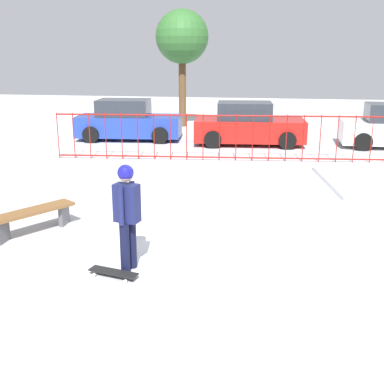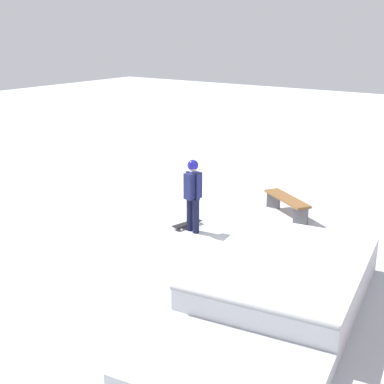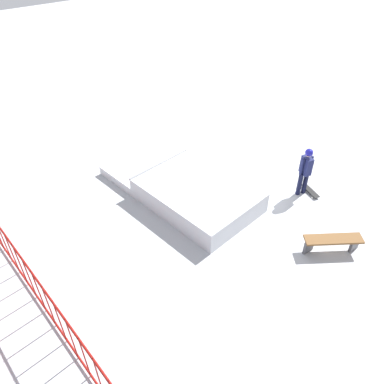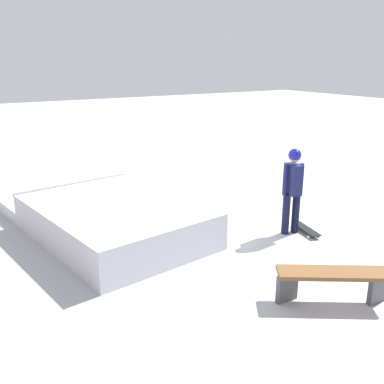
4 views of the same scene
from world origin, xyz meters
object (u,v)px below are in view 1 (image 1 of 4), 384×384
object	(u,v)px
skateboard	(113,272)
parked_car_red	(248,126)
skate_ramp	(264,200)
parked_car_blue	(128,122)
park_bench	(34,215)
skater	(127,210)
distant_tree	(182,38)

from	to	relation	value
skateboard	parked_car_red	bearing A→B (deg)	-83.32
skate_ramp	parked_car_red	distance (m)	8.37
skate_ramp	parked_car_blue	bearing A→B (deg)	114.39
park_bench	parked_car_red	size ratio (longest dim) A/B	0.37
skater	park_bench	size ratio (longest dim) A/B	1.11
skateboard	distant_tree	size ratio (longest dim) A/B	0.16
park_bench	parked_car_blue	bearing A→B (deg)	97.00
skateboard	parked_car_blue	xyz separation A→B (m)	(-3.38, 12.11, 0.65)
skateboard	distant_tree	xyz separation A→B (m)	(-1.92, 16.16, 3.95)
skateboard	distant_tree	world-z (taller)	distant_tree
park_bench	distant_tree	world-z (taller)	distant_tree
skater	distant_tree	distance (m)	16.29
parked_car_red	skateboard	bearing A→B (deg)	-101.58
park_bench	distant_tree	bearing A→B (deg)	89.32
skate_ramp	skateboard	distance (m)	4.12
parked_car_blue	distant_tree	bearing A→B (deg)	64.69
skater	distant_tree	world-z (taller)	distant_tree
parked_car_blue	park_bench	bearing A→B (deg)	-88.41
park_bench	distant_tree	distance (m)	15.03
skater	skateboard	size ratio (longest dim) A/B	2.09
parked_car_red	distant_tree	xyz separation A→B (m)	(-3.34, 4.38, 3.30)
skate_ramp	parked_car_red	xyz separation A→B (m)	(-0.79, 8.32, 0.41)
skateboard	parked_car_blue	size ratio (longest dim) A/B	0.19
skate_ramp	distant_tree	bearing A→B (deg)	99.51
skate_ramp	park_bench	world-z (taller)	skate_ramp
skate_ramp	distant_tree	distance (m)	13.86
skater	parked_car_blue	distance (m)	12.35
skate_ramp	distant_tree	size ratio (longest dim) A/B	1.08
park_bench	skate_ramp	bearing A→B (deg)	23.49
skater	skateboard	world-z (taller)	skater
skater	parked_car_red	distance (m)	11.57
skateboard	parked_car_red	world-z (taller)	parked_car_red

